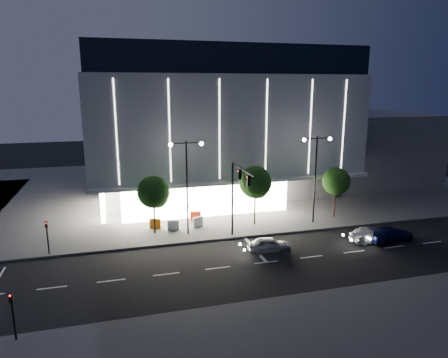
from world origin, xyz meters
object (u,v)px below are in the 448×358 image
at_px(ped_signal_near, 13,311).
at_px(tree_mid, 255,184).
at_px(street_lamp_east, 316,167).
at_px(barrier_d, 198,222).
at_px(barrier_a, 155,224).
at_px(tree_left, 154,194).
at_px(tree_right, 336,183).
at_px(car_lead, 269,245).
at_px(barrier_b, 173,225).
at_px(car_second, 371,235).
at_px(street_lamp_west, 187,174).
at_px(traffic_mast, 237,188).
at_px(barrier_c, 196,216).
at_px(ped_signal_far, 47,234).

height_order(ped_signal_near, tree_mid, tree_mid).
distance_m(street_lamp_east, barrier_d, 12.97).
bearing_deg(barrier_a, tree_left, -77.48).
relative_size(tree_mid, tree_right, 1.12).
xyz_separation_m(car_lead, barrier_b, (-7.20, 6.93, 0.02)).
height_order(tree_mid, tree_right, tree_mid).
xyz_separation_m(tree_left, car_second, (18.67, -6.98, -3.39)).
xyz_separation_m(street_lamp_west, street_lamp_east, (13.00, 0.00, 0.00)).
bearing_deg(car_lead, traffic_mast, 42.19).
bearing_deg(car_lead, barrier_a, 56.03).
bearing_deg(street_lamp_west, tree_left, 161.06).
bearing_deg(barrier_a, barrier_b, -11.24).
relative_size(tree_left, tree_mid, 0.93).
bearing_deg(traffic_mast, barrier_a, 144.11).
relative_size(street_lamp_east, car_second, 2.29).
xyz_separation_m(tree_right, barrier_c, (-14.60, 2.53, -3.23)).
height_order(ped_signal_far, tree_left, tree_left).
xyz_separation_m(car_second, barrier_a, (-18.54, 8.25, 0.00)).
bearing_deg(barrier_c, ped_signal_far, -160.12).
relative_size(ped_signal_far, barrier_a, 2.73).
distance_m(street_lamp_east, car_lead, 10.41).
bearing_deg(barrier_b, street_lamp_east, 7.87).
bearing_deg(barrier_b, tree_left, -155.83).
bearing_deg(street_lamp_west, street_lamp_east, 0.00).
relative_size(traffic_mast, ped_signal_far, 2.36).
relative_size(street_lamp_west, ped_signal_far, 3.00).
bearing_deg(car_second, street_lamp_west, 64.10).
distance_m(tree_mid, barrier_b, 9.02).
height_order(ped_signal_far, barrier_a, ped_signal_far).
distance_m(tree_right, car_second, 7.70).
distance_m(ped_signal_far, barrier_a, 9.99).
xyz_separation_m(tree_mid, tree_right, (9.00, -0.00, -0.45)).
bearing_deg(car_lead, barrier_d, 40.63).
bearing_deg(street_lamp_west, barrier_b, 131.38).
distance_m(car_second, barrier_a, 20.30).
bearing_deg(barrier_c, barrier_a, -164.36).
bearing_deg(ped_signal_near, street_lamp_west, 48.37).
xyz_separation_m(tree_mid, car_lead, (-1.03, -6.59, -3.70)).
height_order(traffic_mast, car_second, traffic_mast).
bearing_deg(barrier_a, street_lamp_west, -20.59).
height_order(tree_right, barrier_d, tree_right).
bearing_deg(ped_signal_far, barrier_a, 22.51).
distance_m(street_lamp_east, barrier_b, 15.22).
xyz_separation_m(tree_right, barrier_a, (-18.87, 1.27, -3.23)).
distance_m(street_lamp_east, ped_signal_near, 28.70).
bearing_deg(car_lead, street_lamp_east, -43.83).
bearing_deg(ped_signal_near, street_lamp_east, 28.37).
height_order(tree_right, barrier_b, tree_right).
relative_size(tree_right, barrier_d, 5.01).
bearing_deg(tree_mid, barrier_c, 155.74).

